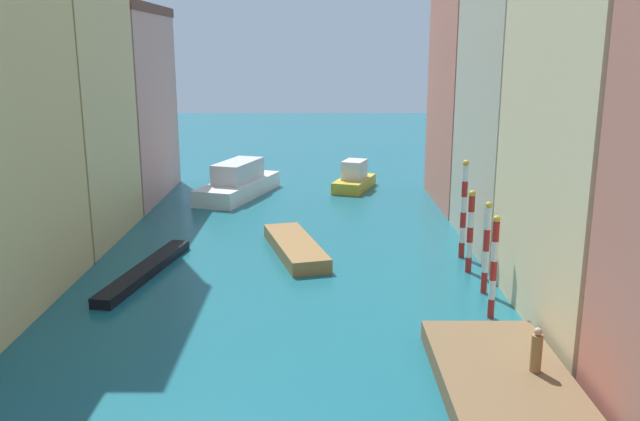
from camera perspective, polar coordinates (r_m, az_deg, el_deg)
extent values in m
plane|color=#196070|center=(39.59, -2.48, -2.15)|extent=(154.00, 154.00, 0.00)
cube|color=#DBB77A|center=(40.48, -22.18, 12.07)|extent=(6.43, 9.64, 20.69)
cube|color=tan|center=(51.11, -17.20, 8.41)|extent=(6.43, 11.83, 13.23)
cube|color=brown|center=(51.01, -17.77, 16.19)|extent=(6.55, 12.06, 0.68)
cube|color=beige|center=(27.90, 25.02, 12.32)|extent=(6.43, 10.79, 21.51)
cube|color=#BCB299|center=(37.99, 17.98, 10.68)|extent=(6.43, 10.24, 18.48)
cube|color=#C6705B|center=(48.32, 14.00, 10.00)|extent=(6.43, 10.40, 16.01)
cube|color=brown|center=(23.25, 15.26, -13.58)|extent=(4.15, 7.46, 0.72)
cylinder|color=olive|center=(22.80, 18.07, -11.60)|extent=(0.36, 0.36, 1.25)
sphere|color=tan|center=(22.50, 18.21, -9.86)|extent=(0.26, 0.26, 0.26)
cylinder|color=red|center=(28.53, 14.45, -8.15)|extent=(0.27, 0.27, 0.82)
cylinder|color=white|center=(28.24, 14.55, -6.60)|extent=(0.27, 0.27, 0.82)
cylinder|color=red|center=(27.97, 14.65, -5.01)|extent=(0.27, 0.27, 0.82)
cylinder|color=white|center=(27.73, 14.76, -3.40)|extent=(0.27, 0.27, 0.82)
cylinder|color=red|center=(27.50, 14.86, -1.76)|extent=(0.27, 0.27, 0.82)
sphere|color=gold|center=(27.37, 14.93, -0.71)|extent=(0.30, 0.30, 0.30)
cylinder|color=red|center=(31.20, 13.89, -6.03)|extent=(0.28, 0.28, 1.00)
cylinder|color=white|center=(30.88, 14.00, -4.27)|extent=(0.28, 0.28, 1.00)
cylinder|color=red|center=(30.59, 14.10, -2.49)|extent=(0.28, 0.28, 1.00)
cylinder|color=white|center=(30.33, 14.21, -0.67)|extent=(0.28, 0.28, 1.00)
sphere|color=gold|center=(30.19, 14.28, 0.46)|extent=(0.31, 0.31, 0.31)
cylinder|color=red|center=(33.89, 12.60, -4.55)|extent=(0.31, 0.31, 0.78)
cylinder|color=white|center=(33.66, 12.67, -3.30)|extent=(0.31, 0.31, 0.78)
cylinder|color=red|center=(33.45, 12.74, -2.03)|extent=(0.31, 0.31, 0.78)
cylinder|color=white|center=(33.25, 12.81, -0.74)|extent=(0.31, 0.31, 0.78)
cylinder|color=red|center=(33.07, 12.88, 0.56)|extent=(0.31, 0.31, 0.78)
sphere|color=gold|center=(32.96, 12.93, 1.42)|extent=(0.34, 0.34, 0.34)
cylinder|color=red|center=(36.14, 12.03, -3.32)|extent=(0.31, 0.31, 0.83)
cylinder|color=white|center=(35.91, 12.10, -2.06)|extent=(0.31, 0.31, 0.83)
cylinder|color=red|center=(35.70, 12.16, -0.78)|extent=(0.31, 0.31, 0.83)
cylinder|color=white|center=(35.50, 12.23, 0.52)|extent=(0.31, 0.31, 0.83)
cylinder|color=red|center=(35.33, 12.30, 1.83)|extent=(0.31, 0.31, 0.83)
cylinder|color=white|center=(35.17, 12.37, 3.15)|extent=(0.31, 0.31, 0.83)
sphere|color=gold|center=(35.08, 12.41, 4.01)|extent=(0.34, 0.34, 0.34)
cube|color=white|center=(50.34, -7.07, 1.91)|extent=(5.75, 9.68, 1.19)
cube|color=silver|center=(50.08, -7.11, 3.40)|extent=(3.59, 5.40, 1.47)
cube|color=black|center=(33.76, -14.83, -5.02)|extent=(2.60, 9.19, 0.48)
cube|color=gold|center=(52.50, 2.91, 2.31)|extent=(3.77, 5.55, 0.88)
cube|color=silver|center=(52.28, 2.93, 3.56)|extent=(2.21, 2.62, 1.44)
cube|color=olive|center=(36.02, -2.20, -3.16)|extent=(3.95, 7.84, 0.73)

